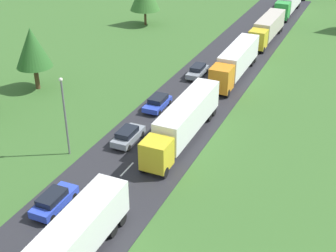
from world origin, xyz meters
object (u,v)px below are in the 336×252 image
(truck_fifth, at_px, (289,3))
(lamppost_second, at_px, (65,113))
(car_fifth, at_px, (197,71))
(car_fourth, at_px, (158,102))
(truck_third, at_px, (236,61))
(truck_second, at_px, (184,120))
(truck_fourth, at_px, (268,28))
(tree_birch, at_px, (32,48))
(car_third, at_px, (128,135))
(car_second, at_px, (54,200))

(truck_fifth, relative_size, lamppost_second, 1.72)
(truck_fifth, xyz_separation_m, car_fifth, (-4.41, -35.94, -1.25))
(car_fifth, bearing_deg, truck_fifth, 83.00)
(car_fourth, distance_m, lamppost_second, 13.08)
(car_fourth, bearing_deg, truck_third, 67.73)
(truck_second, relative_size, truck_fourth, 1.09)
(car_fourth, xyz_separation_m, lamppost_second, (-3.57, -12.06, 3.58))
(truck_third, height_order, tree_birch, tree_birch)
(truck_second, xyz_separation_m, truck_fourth, (0.06, 34.12, -0.09))
(car_third, bearing_deg, car_fourth, 94.03)
(car_second, distance_m, car_fifth, 30.07)
(car_third, bearing_deg, truck_third, 77.37)
(truck_third, relative_size, truck_fifth, 1.04)
(car_fifth, distance_m, lamppost_second, 23.36)
(truck_fourth, bearing_deg, tree_birch, -125.36)
(truck_third, height_order, lamppost_second, lamppost_second)
(truck_fourth, xyz_separation_m, truck_fifth, (-0.23, 17.46, -0.01))
(car_third, distance_m, car_fourth, 7.99)
(truck_second, distance_m, truck_fifth, 51.57)
(car_third, bearing_deg, lamppost_second, -135.23)
(car_second, height_order, lamppost_second, lamppost_second)
(car_fourth, bearing_deg, truck_fourth, 79.59)
(truck_second, height_order, truck_third, truck_third)
(truck_second, xyz_separation_m, tree_birch, (-21.28, 4.05, 3.07))
(truck_third, xyz_separation_m, car_second, (-5.00, -32.08, -1.38))
(tree_birch, bearing_deg, car_second, -48.83)
(car_second, height_order, car_third, car_third)
(car_fifth, bearing_deg, car_second, -91.01)
(car_second, xyz_separation_m, car_fourth, (-0.18, 19.44, -0.03))
(tree_birch, bearing_deg, lamppost_second, -41.81)
(truck_second, relative_size, lamppost_second, 1.85)
(car_fifth, distance_m, tree_birch, 20.80)
(car_fifth, relative_size, lamppost_second, 0.57)
(truck_fourth, bearing_deg, truck_fifth, 90.76)
(truck_third, xyz_separation_m, truck_fifth, (-0.06, 33.92, -0.13))
(truck_third, bearing_deg, truck_second, -89.62)
(truck_fourth, bearing_deg, car_fifth, -104.10)
(car_second, xyz_separation_m, car_third, (0.38, 11.47, 0.01))
(car_second, distance_m, car_fourth, 19.44)
(car_third, xyz_separation_m, tree_birch, (-16.55, 7.01, 4.42))
(truck_second, xyz_separation_m, car_third, (-4.73, -2.96, -1.35))
(car_second, bearing_deg, truck_fifth, 85.72)
(truck_second, bearing_deg, truck_fifth, 90.20)
(truck_fifth, distance_m, lamppost_second, 59.31)
(truck_fifth, distance_m, car_second, 66.20)
(car_third, xyz_separation_m, lamppost_second, (-4.13, -4.10, 3.54))
(truck_third, height_order, car_second, truck_third)
(car_second, bearing_deg, truck_second, 70.48)
(car_second, relative_size, tree_birch, 0.57)
(car_third, bearing_deg, tree_birch, 157.04)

